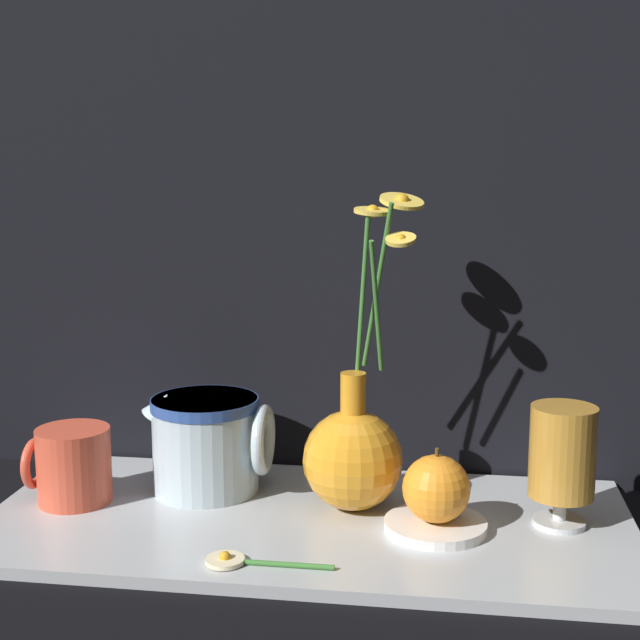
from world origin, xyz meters
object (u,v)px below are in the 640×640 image
object	(u,v)px
yellow_mug	(72,465)
ceramic_pitcher	(208,439)
orange_fruit	(436,489)
tea_glass	(562,455)
vase_with_flowers	(354,451)

from	to	relation	value
yellow_mug	ceramic_pitcher	world-z (taller)	ceramic_pitcher
ceramic_pitcher	orange_fruit	size ratio (longest dim) A/B	1.91
ceramic_pitcher	tea_glass	bearing A→B (deg)	-6.63
yellow_mug	ceramic_pitcher	distance (m)	0.15
vase_with_flowers	tea_glass	distance (m)	0.21
tea_glass	orange_fruit	world-z (taller)	tea_glass
ceramic_pitcher	orange_fruit	bearing A→B (deg)	-16.67
tea_glass	orange_fruit	bearing A→B (deg)	-165.47
vase_with_flowers	orange_fruit	xyz separation A→B (m)	(0.09, -0.05, -0.02)
vase_with_flowers	orange_fruit	world-z (taller)	vase_with_flowers
orange_fruit	ceramic_pitcher	bearing A→B (deg)	163.33
tea_glass	vase_with_flowers	bearing A→B (deg)	175.62
vase_with_flowers	ceramic_pitcher	xyz separation A→B (m)	(-0.16, 0.03, -0.00)
vase_with_flowers	ceramic_pitcher	bearing A→B (deg)	170.54
yellow_mug	orange_fruit	world-z (taller)	orange_fruit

